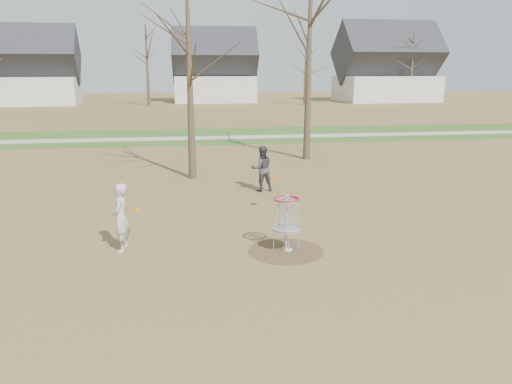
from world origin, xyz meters
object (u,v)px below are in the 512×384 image
player_standing (121,218)px  disc_golf_basket (286,214)px  player_throwing (262,169)px  disc_grounded (288,250)px

player_standing → disc_golf_basket: bearing=87.0°
player_throwing → disc_grounded: player_throwing is taller
disc_golf_basket → disc_grounded: bearing=29.6°
disc_golf_basket → player_throwing: bearing=86.4°
player_standing → disc_grounded: 4.03m
player_throwing → disc_golf_basket: 6.03m
disc_grounded → disc_golf_basket: (-0.06, -0.03, 0.89)m
player_standing → disc_golf_basket: (3.85, -0.62, 0.10)m
disc_golf_basket → player_standing: bearing=170.8°
player_standing → disc_golf_basket: player_standing is taller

